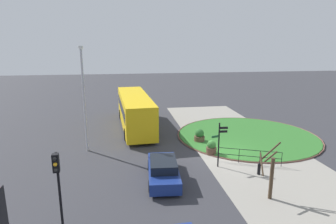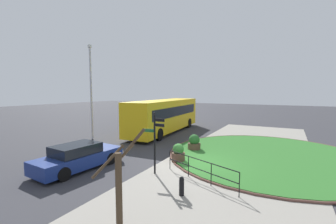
# 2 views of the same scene
# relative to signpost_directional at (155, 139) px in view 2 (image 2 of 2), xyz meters

# --- Properties ---
(ground) EXTENTS (120.00, 120.00, 0.00)m
(ground) POSITION_rel_signpost_directional_xyz_m (2.02, -1.07, -1.73)
(ground) COLOR #333338
(sidewalk_paving) EXTENTS (32.00, 7.74, 0.02)m
(sidewalk_paving) POSITION_rel_signpost_directional_xyz_m (2.02, -3.20, -1.72)
(sidewalk_paving) COLOR gray
(sidewalk_paving) RESTS_ON ground
(grass_island) EXTENTS (11.85, 11.85, 0.10)m
(grass_island) POSITION_rel_signpost_directional_xyz_m (5.85, -4.56, -1.68)
(grass_island) COLOR #2D6B28
(grass_island) RESTS_ON ground
(grass_kerb_ring) EXTENTS (12.16, 12.16, 0.11)m
(grass_kerb_ring) POSITION_rel_signpost_directional_xyz_m (5.85, -4.56, -1.67)
(grass_kerb_ring) COLOR brown
(grass_kerb_ring) RESTS_ON ground
(signpost_directional) EXTENTS (0.19, 1.08, 3.00)m
(signpost_directional) POSITION_rel_signpost_directional_xyz_m (0.00, 0.00, 0.00)
(signpost_directional) COLOR black
(signpost_directional) RESTS_ON ground
(bollard_foreground) EXTENTS (0.20, 0.20, 0.75)m
(bollard_foreground) POSITION_rel_signpost_directional_xyz_m (-1.49, -2.09, -1.34)
(bollard_foreground) COLOR black
(bollard_foreground) RESTS_ON ground
(railing_grass_edge) EXTENTS (1.59, 3.79, 1.00)m
(railing_grass_edge) POSITION_rel_signpost_directional_xyz_m (0.15, -2.20, -1.08)
(railing_grass_edge) COLOR black
(railing_grass_edge) RESTS_ON ground
(bus_yellow) EXTENTS (11.48, 3.22, 3.13)m
(bus_yellow) POSITION_rel_signpost_directional_xyz_m (10.02, 4.96, -0.04)
(bus_yellow) COLOR yellow
(bus_yellow) RESTS_ON ground
(car_far_lane) EXTENTS (4.64, 2.04, 1.32)m
(car_far_lane) POSITION_rel_signpost_directional_xyz_m (-1.28, 3.82, -1.10)
(car_far_lane) COLOR navy
(car_far_lane) RESTS_ON ground
(lamppost_tall) EXTENTS (0.32, 0.32, 7.72)m
(lamppost_tall) POSITION_rel_signpost_directional_xyz_m (4.35, 8.80, 2.42)
(lamppost_tall) COLOR #B7B7BC
(lamppost_tall) RESTS_ON ground
(planter_near_signpost) EXTENTS (0.75, 0.75, 1.06)m
(planter_near_signpost) POSITION_rel_signpost_directional_xyz_m (2.18, -0.20, -1.24)
(planter_near_signpost) COLOR brown
(planter_near_signpost) RESTS_ON ground
(planter_kerbside) EXTENTS (0.86, 0.86, 1.09)m
(planter_kerbside) POSITION_rel_signpost_directional_xyz_m (4.97, -0.05, -1.23)
(planter_kerbside) COLOR brown
(planter_kerbside) RESTS_ON ground
(street_tree_bare) EXTENTS (1.10, 1.34, 2.94)m
(street_tree_bare) POSITION_rel_signpost_directional_xyz_m (-4.16, -1.33, -0.34)
(street_tree_bare) COLOR #423323
(street_tree_bare) RESTS_ON ground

